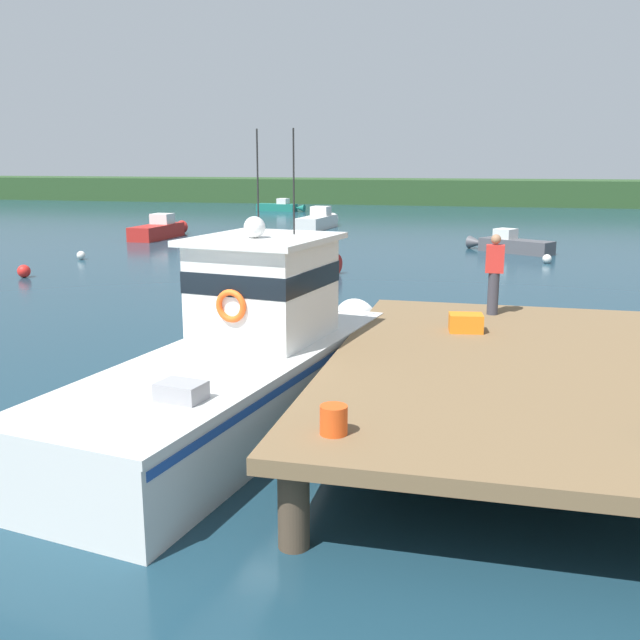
{
  "coord_description": "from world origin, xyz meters",
  "views": [
    {
      "loc": [
        4.21,
        -11.13,
        4.27
      ],
      "look_at": [
        1.2,
        1.28,
        1.4
      ],
      "focal_mm": 40.04,
      "sensor_mm": 36.0,
      "label": 1
    }
  ],
  "objects_px": {
    "moored_boat_near_channel": "(277,257)",
    "mooring_buoy_spare_mooring": "(24,271)",
    "bait_bucket": "(334,420)",
    "main_fishing_boat": "(248,358)",
    "mooring_buoy_outer": "(272,290)",
    "moored_boat_far_right": "(280,207)",
    "crate_single_far": "(466,323)",
    "moored_boat_far_left": "(319,221)",
    "deckhand_by_the_boat": "(494,273)",
    "moored_boat_off_the_point": "(510,244)",
    "moored_boat_outer_mooring": "(160,230)",
    "mooring_buoy_channel_marker": "(81,255)",
    "mooring_buoy_inshore": "(547,259)"
  },
  "relations": [
    {
      "from": "moored_boat_near_channel",
      "to": "mooring_buoy_spare_mooring",
      "type": "xyz_separation_m",
      "value": [
        -8.48,
        -4.35,
        -0.24
      ]
    },
    {
      "from": "bait_bucket",
      "to": "moored_boat_near_channel",
      "type": "xyz_separation_m",
      "value": [
        -6.74,
        19.74,
        -0.89
      ]
    },
    {
      "from": "main_fishing_boat",
      "to": "mooring_buoy_outer",
      "type": "relative_size",
      "value": 27.0
    },
    {
      "from": "moored_boat_far_right",
      "to": "mooring_buoy_spare_mooring",
      "type": "xyz_separation_m",
      "value": [
        0.92,
        -36.05,
        -0.14
      ]
    },
    {
      "from": "crate_single_far",
      "to": "moored_boat_far_left",
      "type": "height_order",
      "value": "crate_single_far"
    },
    {
      "from": "deckhand_by_the_boat",
      "to": "moored_boat_far_left",
      "type": "xyz_separation_m",
      "value": [
        -10.93,
        29.94,
        -1.59
      ]
    },
    {
      "from": "mooring_buoy_outer",
      "to": "mooring_buoy_spare_mooring",
      "type": "height_order",
      "value": "mooring_buoy_spare_mooring"
    },
    {
      "from": "moored_boat_far_right",
      "to": "moored_boat_off_the_point",
      "type": "bearing_deg",
      "value": -52.32
    },
    {
      "from": "moored_boat_outer_mooring",
      "to": "mooring_buoy_channel_marker",
      "type": "xyz_separation_m",
      "value": [
        0.62,
        -9.02,
        -0.27
      ]
    },
    {
      "from": "moored_boat_near_channel",
      "to": "mooring_buoy_spare_mooring",
      "type": "relative_size",
      "value": 11.47
    },
    {
      "from": "crate_single_far",
      "to": "bait_bucket",
      "type": "xyz_separation_m",
      "value": [
        -1.26,
        -5.45,
        0.0
      ]
    },
    {
      "from": "moored_boat_far_left",
      "to": "mooring_buoy_outer",
      "type": "xyz_separation_m",
      "value": [
        4.07,
        -23.0,
        -0.29
      ]
    },
    {
      "from": "bait_bucket",
      "to": "moored_boat_off_the_point",
      "type": "relative_size",
      "value": 0.08
    },
    {
      "from": "moored_boat_far_right",
      "to": "mooring_buoy_outer",
      "type": "distance_m",
      "value": 38.98
    },
    {
      "from": "deckhand_by_the_boat",
      "to": "moored_boat_off_the_point",
      "type": "bearing_deg",
      "value": 87.83
    },
    {
      "from": "bait_bucket",
      "to": "mooring_buoy_outer",
      "type": "relative_size",
      "value": 0.92
    },
    {
      "from": "moored_boat_far_left",
      "to": "mooring_buoy_spare_mooring",
      "type": "bearing_deg",
      "value": -105.52
    },
    {
      "from": "crate_single_far",
      "to": "moored_boat_near_channel",
      "type": "height_order",
      "value": "crate_single_far"
    },
    {
      "from": "moored_boat_near_channel",
      "to": "mooring_buoy_inshore",
      "type": "height_order",
      "value": "moored_boat_near_channel"
    },
    {
      "from": "deckhand_by_the_boat",
      "to": "moored_boat_far_left",
      "type": "relative_size",
      "value": 0.3
    },
    {
      "from": "moored_boat_far_right",
      "to": "mooring_buoy_inshore",
      "type": "height_order",
      "value": "moored_boat_far_right"
    },
    {
      "from": "moored_boat_far_left",
      "to": "mooring_buoy_spare_mooring",
      "type": "distance_m",
      "value": 22.47
    },
    {
      "from": "crate_single_far",
      "to": "mooring_buoy_channel_marker",
      "type": "bearing_deg",
      "value": 139.12
    },
    {
      "from": "main_fishing_boat",
      "to": "bait_bucket",
      "type": "xyz_separation_m",
      "value": [
        2.25,
        -3.45,
        0.36
      ]
    },
    {
      "from": "main_fishing_boat",
      "to": "bait_bucket",
      "type": "height_order",
      "value": "main_fishing_boat"
    },
    {
      "from": "bait_bucket",
      "to": "mooring_buoy_outer",
      "type": "height_order",
      "value": "bait_bucket"
    },
    {
      "from": "moored_boat_far_right",
      "to": "moored_boat_outer_mooring",
      "type": "bearing_deg",
      "value": -90.94
    },
    {
      "from": "main_fishing_boat",
      "to": "mooring_buoy_spare_mooring",
      "type": "distance_m",
      "value": 17.64
    },
    {
      "from": "moored_boat_off_the_point",
      "to": "moored_boat_far_left",
      "type": "height_order",
      "value": "moored_boat_far_left"
    },
    {
      "from": "mooring_buoy_spare_mooring",
      "to": "mooring_buoy_channel_marker",
      "type": "xyz_separation_m",
      "value": [
        -0.66,
        4.9,
        -0.05
      ]
    },
    {
      "from": "moored_boat_near_channel",
      "to": "mooring_buoy_outer",
      "type": "xyz_separation_m",
      "value": [
        1.6,
        -5.69,
        -0.29
      ]
    },
    {
      "from": "moored_boat_far_left",
      "to": "main_fishing_boat",
      "type": "bearing_deg",
      "value": -78.3
    },
    {
      "from": "main_fishing_boat",
      "to": "moored_boat_off_the_point",
      "type": "distance_m",
      "value": 24.33
    },
    {
      "from": "bait_bucket",
      "to": "moored_boat_far_left",
      "type": "bearing_deg",
      "value": 103.96
    },
    {
      "from": "moored_boat_far_left",
      "to": "mooring_buoy_channel_marker",
      "type": "distance_m",
      "value": 18.03
    },
    {
      "from": "moored_boat_outer_mooring",
      "to": "moored_boat_far_right",
      "type": "bearing_deg",
      "value": 89.06
    },
    {
      "from": "deckhand_by_the_boat",
      "to": "moored_boat_outer_mooring",
      "type": "xyz_separation_m",
      "value": [
        -18.23,
        22.2,
        -1.6
      ]
    },
    {
      "from": "mooring_buoy_outer",
      "to": "mooring_buoy_inshore",
      "type": "height_order",
      "value": "mooring_buoy_inshore"
    },
    {
      "from": "deckhand_by_the_boat",
      "to": "crate_single_far",
      "type": "bearing_deg",
      "value": -105.68
    },
    {
      "from": "moored_boat_off_the_point",
      "to": "moored_boat_far_left",
      "type": "bearing_deg",
      "value": 140.26
    },
    {
      "from": "mooring_buoy_spare_mooring",
      "to": "mooring_buoy_inshore",
      "type": "height_order",
      "value": "mooring_buoy_spare_mooring"
    },
    {
      "from": "moored_boat_far_left",
      "to": "mooring_buoy_inshore",
      "type": "relative_size",
      "value": 14.4
    },
    {
      "from": "moored_boat_off_the_point",
      "to": "moored_boat_near_channel",
      "type": "xyz_separation_m",
      "value": [
        -9.23,
        -7.57,
        0.1
      ]
    },
    {
      "from": "mooring_buoy_spare_mooring",
      "to": "mooring_buoy_inshore",
      "type": "distance_m",
      "value": 20.96
    },
    {
      "from": "main_fishing_boat",
      "to": "mooring_buoy_channel_marker",
      "type": "xyz_separation_m",
      "value": [
        -13.63,
        16.83,
        -0.82
      ]
    },
    {
      "from": "moored_boat_far_left",
      "to": "bait_bucket",
      "type": "bearing_deg",
      "value": -76.04
    },
    {
      "from": "bait_bucket",
      "to": "mooring_buoy_outer",
      "type": "bearing_deg",
      "value": 110.1
    },
    {
      "from": "moored_boat_outer_mooring",
      "to": "moored_boat_near_channel",
      "type": "bearing_deg",
      "value": -44.4
    },
    {
      "from": "moored_boat_off_the_point",
      "to": "bait_bucket",
      "type": "bearing_deg",
      "value": -95.22
    },
    {
      "from": "main_fishing_boat",
      "to": "bait_bucket",
      "type": "bearing_deg",
      "value": -56.89
    }
  ]
}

